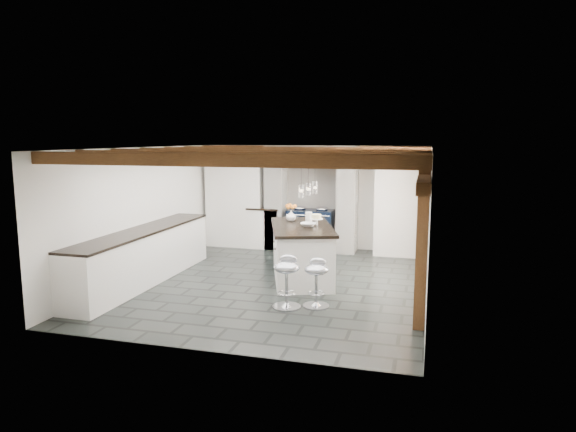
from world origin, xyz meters
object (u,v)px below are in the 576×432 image
(bar_stool_near, at_px, (316,277))
(range_cooker, at_px, (311,229))
(kitchen_island, at_px, (302,252))
(bar_stool_far, at_px, (287,276))

(bar_stool_near, bearing_deg, range_cooker, 95.20)
(bar_stool_near, bearing_deg, kitchen_island, 103.18)
(range_cooker, relative_size, kitchen_island, 0.46)
(range_cooker, distance_m, bar_stool_far, 3.96)
(range_cooker, relative_size, bar_stool_far, 1.28)
(range_cooker, xyz_separation_m, kitchen_island, (0.38, -2.37, 0.02))
(range_cooker, distance_m, bar_stool_near, 3.89)
(range_cooker, relative_size, bar_stool_near, 1.38)
(range_cooker, height_order, bar_stool_near, range_cooker)
(kitchen_island, bearing_deg, bar_stool_near, -86.67)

